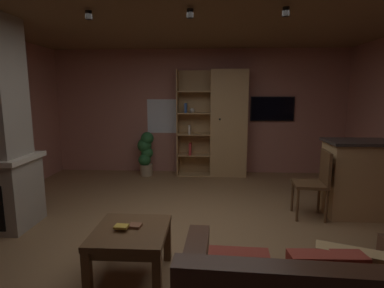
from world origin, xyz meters
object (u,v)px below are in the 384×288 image
Objects in this scene: bookshelf_cabinet at (224,124)px; kitchen_bar_counter at (382,179)px; table_book_1 at (121,226)px; wall_mounted_tv at (272,109)px; coffee_table at (131,238)px; dining_chair at (316,179)px; table_book_0 at (135,226)px; potted_floor_plant at (146,152)px.

bookshelf_cabinet is 2.93m from kitchen_bar_counter.
wall_mounted_tv reaches higher than table_book_1.
kitchen_bar_counter is 3.45m from coffee_table.
kitchen_bar_counter reaches higher than table_book_1.
kitchen_bar_counter is 13.01× the size of table_book_1.
wall_mounted_tv is (-1.06, 2.23, 0.83)m from kitchen_bar_counter.
coffee_table is 2.62m from dining_chair.
dining_chair reaches higher than table_book_0.
dining_chair is (2.14, 1.49, 0.15)m from coffee_table.
table_book_1 is 4.45m from wall_mounted_tv.
bookshelf_cabinet is 2.31× the size of dining_chair.
table_book_0 is 0.93× the size of table_book_1.
wall_mounted_tv is at bearing 11.95° from bookshelf_cabinet.
dining_chair is (2.22, 1.52, 0.03)m from table_book_1.
kitchen_bar_counter is 3.53m from table_book_1.
bookshelf_cabinet is 2.42× the size of wall_mounted_tv.
bookshelf_cabinet reaches higher than coffee_table.
table_book_0 is 0.13m from table_book_1.
coffee_table is 5.92× the size of table_book_1.
kitchen_bar_counter is 14.05× the size of table_book_0.
table_book_1 is 2.69m from dining_chair.
wall_mounted_tv is (0.99, 0.21, 0.30)m from bookshelf_cabinet.
table_book_0 is 0.12× the size of dining_chair.
table_book_1 is 0.13× the size of wall_mounted_tv.
dining_chair is 2.47m from wall_mounted_tv.
dining_chair is 3.38m from potted_floor_plant.
bookshelf_cabinet reaches higher than table_book_0.
potted_floor_plant reaches higher than coffee_table.
bookshelf_cabinet is 1.06m from wall_mounted_tv.
dining_chair is (-0.92, -0.10, 0.00)m from kitchen_bar_counter.
kitchen_bar_counter reaches higher than dining_chair.
wall_mounted_tv is at bearing 7.19° from potted_floor_plant.
bookshelf_cabinet reaches higher than potted_floor_plant.
bookshelf_cabinet is at bearing -168.05° from wall_mounted_tv.
bookshelf_cabinet is 19.38× the size of table_book_0.
potted_floor_plant is at bearing 152.41° from kitchen_bar_counter.
table_book_0 reaches higher than coffee_table.
table_book_1 is at bearing -152.60° from kitchen_bar_counter.
wall_mounted_tv is (2.58, 0.32, 0.87)m from potted_floor_plant.
kitchen_bar_counter is at bearing -44.43° from bookshelf_cabinet.
wall_mounted_tv is at bearing 93.63° from dining_chair.
potted_floor_plant reaches higher than table_book_0.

